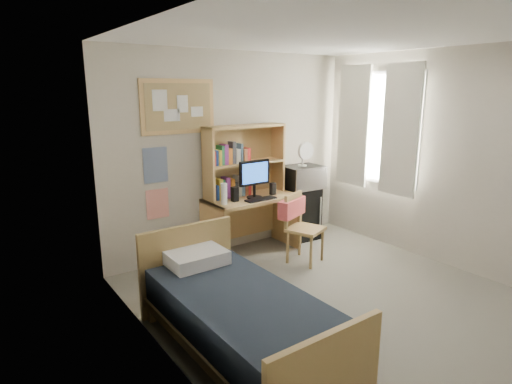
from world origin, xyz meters
TOP-DOWN VIEW (x-y plane):
  - floor at (0.00, 0.00)m, footprint 3.60×4.20m
  - ceiling at (0.00, 0.00)m, footprint 3.60×4.20m
  - wall_back at (0.00, 2.10)m, footprint 3.60×0.04m
  - wall_left at (-1.80, 0.00)m, footprint 0.04×4.20m
  - wall_right at (1.80, 0.00)m, footprint 0.04×4.20m
  - window_unit at (1.75, 1.20)m, footprint 0.10×1.40m
  - curtain_left at (1.72, 0.80)m, footprint 0.04×0.55m
  - curtain_right at (1.72, 1.60)m, footprint 0.04×0.55m
  - bulletin_board at (-0.78, 2.08)m, footprint 0.94×0.03m
  - poster_wave at (-1.10, 2.09)m, footprint 0.30×0.01m
  - poster_japan at (-1.10, 2.09)m, footprint 0.28×0.01m
  - desk at (0.06, 1.78)m, footprint 1.22×0.62m
  - desk_chair at (0.42, 1.12)m, footprint 0.57×0.57m
  - mini_fridge at (0.96, 1.84)m, footprint 0.47×0.47m
  - bed at (-1.28, -0.01)m, footprint 0.95×1.89m
  - hutch at (0.06, 1.93)m, footprint 1.12×0.30m
  - monitor at (0.06, 1.72)m, footprint 0.45×0.04m
  - keyboard at (0.06, 1.58)m, footprint 0.42×0.14m
  - speaker_left at (-0.24, 1.71)m, footprint 0.08×0.08m
  - speaker_right at (0.36, 1.72)m, footprint 0.07×0.07m
  - water_bottle at (-0.42, 1.67)m, footprint 0.08×0.08m
  - hoodie at (0.35, 1.31)m, footprint 0.49×0.30m
  - microwave at (0.96, 1.82)m, footprint 0.56×0.44m
  - desk_fan at (0.96, 1.82)m, footprint 0.26×0.26m
  - pillow at (-1.28, 0.74)m, footprint 0.53×0.38m

SIDE VIEW (x-z plane):
  - floor at x=0.00m, z-range -0.02..0.00m
  - bed at x=-1.28m, z-range 0.00..0.52m
  - mini_fridge at x=0.96m, z-range 0.00..0.75m
  - desk at x=0.06m, z-range 0.00..0.76m
  - desk_chair at x=0.42m, z-range 0.00..0.87m
  - pillow at x=-1.28m, z-range 0.52..0.65m
  - hoodie at x=0.35m, z-range 0.56..0.79m
  - keyboard at x=0.06m, z-range 0.76..0.78m
  - poster_japan at x=-1.10m, z-range 0.60..0.96m
  - speaker_right at x=0.36m, z-range 0.76..0.92m
  - speaker_left at x=-0.24m, z-range 0.76..0.94m
  - water_bottle at x=-0.42m, z-range 0.76..1.02m
  - microwave at x=0.96m, z-range 0.75..1.07m
  - monitor at x=0.06m, z-range 0.76..1.24m
  - hutch at x=0.06m, z-range 0.76..1.68m
  - desk_fan at x=0.96m, z-range 1.07..1.37m
  - poster_wave at x=-1.10m, z-range 1.04..1.46m
  - wall_back at x=0.00m, z-range 0.00..2.60m
  - wall_left at x=-1.80m, z-range 0.00..2.60m
  - wall_right at x=1.80m, z-range 0.00..2.60m
  - window_unit at x=1.75m, z-range 0.75..2.45m
  - curtain_left at x=1.72m, z-range 0.75..2.45m
  - curtain_right at x=1.72m, z-range 0.75..2.45m
  - bulletin_board at x=-0.78m, z-range 1.60..2.24m
  - ceiling at x=0.00m, z-range 2.59..2.61m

